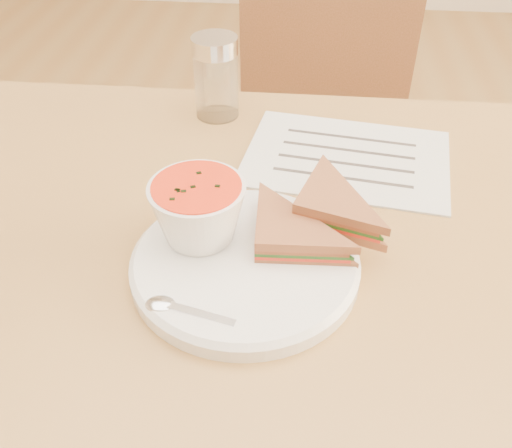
# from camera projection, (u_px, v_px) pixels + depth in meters

# --- Properties ---
(dining_table) EXTENTS (1.00, 0.70, 0.75)m
(dining_table) POSITION_uv_depth(u_px,v_px,m) (270.00, 405.00, 0.92)
(dining_table) COLOR brown
(dining_table) RESTS_ON floor
(chair_far) EXTENTS (0.42, 0.42, 0.84)m
(chair_far) POSITION_uv_depth(u_px,v_px,m) (307.00, 200.00, 1.27)
(chair_far) COLOR brown
(chair_far) RESTS_ON floor
(plate) EXTENTS (0.29, 0.29, 0.02)m
(plate) POSITION_uv_depth(u_px,v_px,m) (245.00, 265.00, 0.62)
(plate) COLOR white
(plate) RESTS_ON dining_table
(soup_bowl) EXTENTS (0.13, 0.13, 0.07)m
(soup_bowl) POSITION_uv_depth(u_px,v_px,m) (199.00, 214.00, 0.62)
(soup_bowl) COLOR white
(soup_bowl) RESTS_ON plate
(sandwich_half_a) EXTENTS (0.11, 0.11, 0.03)m
(sandwich_half_a) POSITION_uv_depth(u_px,v_px,m) (254.00, 256.00, 0.60)
(sandwich_half_a) COLOR #A15E38
(sandwich_half_a) RESTS_ON plate
(sandwich_half_b) EXTENTS (0.14, 0.14, 0.03)m
(sandwich_half_b) POSITION_uv_depth(u_px,v_px,m) (292.00, 216.00, 0.63)
(sandwich_half_b) COLOR #A15E38
(sandwich_half_b) RESTS_ON plate
(spoon) EXTENTS (0.16, 0.07, 0.01)m
(spoon) POSITION_uv_depth(u_px,v_px,m) (203.00, 316.00, 0.55)
(spoon) COLOR silver
(spoon) RESTS_ON plate
(paper_menu) EXTENTS (0.31, 0.24, 0.00)m
(paper_menu) POSITION_uv_depth(u_px,v_px,m) (347.00, 158.00, 0.80)
(paper_menu) COLOR white
(paper_menu) RESTS_ON dining_table
(condiment_shaker) EXTENTS (0.07, 0.07, 0.12)m
(condiment_shaker) POSITION_uv_depth(u_px,v_px,m) (216.00, 78.00, 0.86)
(condiment_shaker) COLOR silver
(condiment_shaker) RESTS_ON dining_table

